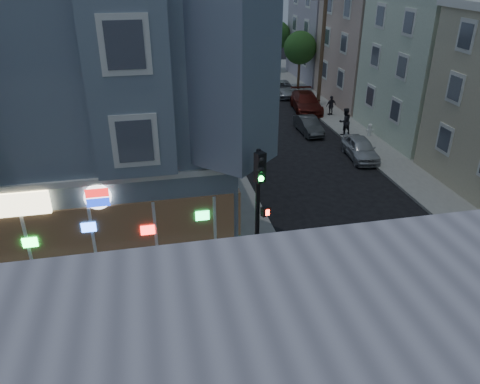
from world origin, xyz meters
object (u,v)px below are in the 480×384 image
object	(u,v)px
pedestrian_b	(331,105)
parked_car_a	(360,148)
running_child	(361,256)
traffic_signal	(259,195)
fire_hydrant	(370,129)
pedestrian_a	(345,121)
street_tree_near	(300,48)
utility_pole	(322,50)
parked_car_c	(306,102)
parked_car_d	(283,88)
street_tree_far	(276,35)
parked_car_b	(309,125)

from	to	relation	value
pedestrian_b	parked_car_a	world-z (taller)	pedestrian_b
running_child	pedestrian_b	world-z (taller)	pedestrian_b
traffic_signal	fire_hydrant	xyz separation A→B (m)	(11.60, 14.20, -3.12)
pedestrian_a	fire_hydrant	distance (m)	1.85
street_tree_near	pedestrian_a	xyz separation A→B (m)	(-0.90, -13.09, -2.83)
utility_pole	parked_car_c	size ratio (longest dim) A/B	1.75
parked_car_a	fire_hydrant	bearing A→B (deg)	61.79
utility_pole	running_child	world-z (taller)	utility_pole
parked_car_d	traffic_signal	xyz separation A→B (m)	(-8.85, -26.37, 3.11)
street_tree_near	parked_car_a	bearing A→B (deg)	-95.02
parked_car_a	fire_hydrant	distance (m)	4.14
street_tree_far	fire_hydrant	world-z (taller)	street_tree_far
utility_pole	pedestrian_a	xyz separation A→B (m)	(-0.70, -7.09, -3.69)
utility_pole	parked_car_b	distance (m)	7.79
running_child	fire_hydrant	size ratio (longest dim) A/B	1.68
parked_car_c	parked_car_a	bearing A→B (deg)	-82.41
street_tree_far	pedestrian_a	world-z (taller)	street_tree_far
parked_car_a	street_tree_near	bearing A→B (deg)	90.56
traffic_signal	street_tree_far	bearing A→B (deg)	51.43
pedestrian_a	parked_car_d	bearing A→B (deg)	-98.40
street_tree_near	parked_car_c	bearing A→B (deg)	-102.68
pedestrian_a	fire_hydrant	size ratio (longest dim) A/B	2.22
pedestrian_a	street_tree_near	bearing A→B (deg)	-107.49
street_tree_near	parked_car_b	size ratio (longest dim) A/B	1.49
utility_pole	running_child	distance (m)	23.47
running_child	parked_car_c	distance (m)	22.14
running_child	traffic_signal	distance (m)	5.16
traffic_signal	pedestrian_a	bearing A→B (deg)	34.32
parked_car_b	parked_car_c	distance (m)	5.45
pedestrian_b	fire_hydrant	distance (m)	5.20
traffic_signal	fire_hydrant	world-z (taller)	traffic_signal
running_child	traffic_signal	xyz separation A→B (m)	(-4.18, 0.37, 3.00)
pedestrian_a	parked_car_d	world-z (taller)	pedestrian_a
pedestrian_b	parked_car_d	xyz separation A→B (m)	(-1.88, 7.05, -0.30)
pedestrian_a	parked_car_c	distance (m)	6.46
traffic_signal	parked_car_b	bearing A→B (deg)	42.49
running_child	parked_car_a	xyz separation A→B (m)	(5.12, 11.13, -0.06)
street_tree_near	parked_car_c	xyz separation A→B (m)	(-1.50, -6.67, -3.19)
fire_hydrant	running_child	bearing A→B (deg)	-117.00
street_tree_near	street_tree_far	distance (m)	8.00
running_child	parked_car_b	xyz separation A→B (m)	(3.51, 16.33, -0.14)
parked_car_c	traffic_signal	xyz separation A→B (m)	(-9.30, -21.17, 2.98)
street_tree_near	traffic_signal	distance (m)	29.86
running_child	parked_car_c	world-z (taller)	parked_car_c
parked_car_d	fire_hydrant	size ratio (longest dim) A/B	5.14
street_tree_near	parked_car_d	distance (m)	4.12
utility_pole	pedestrian_b	size ratio (longest dim) A/B	5.89
running_child	parked_car_d	xyz separation A→B (m)	(4.67, 26.73, -0.11)
parked_car_a	traffic_signal	size ratio (longest dim) A/B	0.73
utility_pole	pedestrian_a	size ratio (longest dim) A/B	4.69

